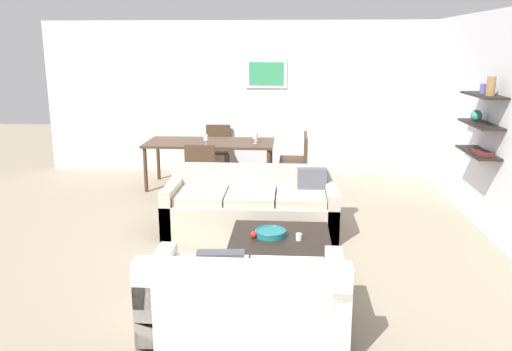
% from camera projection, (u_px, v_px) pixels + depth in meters
% --- Properties ---
extents(ground_plane, '(18.00, 18.00, 0.00)m').
position_uv_depth(ground_plane, '(242.00, 239.00, 6.34)').
color(ground_plane, gray).
extents(back_wall_unit, '(8.40, 0.09, 2.70)m').
position_uv_depth(back_wall_unit, '(276.00, 98.00, 9.41)').
color(back_wall_unit, silver).
rests_on(back_wall_unit, ground).
extents(right_wall_shelf_unit, '(0.34, 8.20, 2.70)m').
position_uv_depth(right_wall_shelf_unit, '(493.00, 124.00, 6.39)').
color(right_wall_shelf_unit, silver).
rests_on(right_wall_shelf_unit, ground).
extents(sofa_beige, '(2.12, 0.90, 0.78)m').
position_uv_depth(sofa_beige, '(252.00, 208.00, 6.59)').
color(sofa_beige, '#B2A893').
rests_on(sofa_beige, ground).
extents(loveseat_white, '(1.57, 0.90, 0.78)m').
position_uv_depth(loveseat_white, '(245.00, 302.00, 4.18)').
color(loveseat_white, silver).
rests_on(loveseat_white, ground).
extents(coffee_table, '(1.02, 1.05, 0.38)m').
position_uv_depth(coffee_table, '(280.00, 255.00, 5.37)').
color(coffee_table, black).
rests_on(coffee_table, ground).
extents(decorative_bowl, '(0.32, 0.32, 0.07)m').
position_uv_depth(decorative_bowl, '(271.00, 233.00, 5.37)').
color(decorative_bowl, '#19666B').
rests_on(decorative_bowl, coffee_table).
extents(candle_jar, '(0.06, 0.06, 0.07)m').
position_uv_depth(candle_jar, '(299.00, 237.00, 5.26)').
color(candle_jar, silver).
rests_on(candle_jar, coffee_table).
extents(apple_on_coffee_table, '(0.07, 0.07, 0.07)m').
position_uv_depth(apple_on_coffee_table, '(254.00, 235.00, 5.32)').
color(apple_on_coffee_table, red).
rests_on(apple_on_coffee_table, coffee_table).
extents(dining_table, '(2.07, 0.93, 0.75)m').
position_uv_depth(dining_table, '(210.00, 145.00, 8.57)').
color(dining_table, '#422D1E').
rests_on(dining_table, ground).
extents(dining_chair_right_far, '(0.44, 0.44, 0.88)m').
position_uv_depth(dining_chair_right_far, '(298.00, 155.00, 8.72)').
color(dining_chair_right_far, '#422D1E').
rests_on(dining_chair_right_far, ground).
extents(dining_chair_right_near, '(0.44, 0.44, 0.88)m').
position_uv_depth(dining_chair_right_near, '(299.00, 160.00, 8.32)').
color(dining_chair_right_near, '#422D1E').
rests_on(dining_chair_right_near, ground).
extents(dining_chair_foot, '(0.44, 0.44, 0.88)m').
position_uv_depth(dining_chair_foot, '(201.00, 169.00, 7.77)').
color(dining_chair_foot, '#422D1E').
rests_on(dining_chair_foot, ground).
extents(dining_chair_head, '(0.44, 0.44, 0.88)m').
position_uv_depth(dining_chair_head, '(218.00, 146.00, 9.46)').
color(dining_chair_head, '#422D1E').
rests_on(dining_chair_head, ground).
extents(wine_glass_right_far, '(0.06, 0.06, 0.16)m').
position_uv_depth(wine_glass_right_far, '(256.00, 134.00, 8.59)').
color(wine_glass_right_far, silver).
rests_on(wine_glass_right_far, dining_table).
extents(wine_glass_foot, '(0.07, 0.07, 0.18)m').
position_uv_depth(wine_glass_foot, '(206.00, 138.00, 8.13)').
color(wine_glass_foot, silver).
rests_on(wine_glass_foot, dining_table).
extents(wine_glass_right_near, '(0.08, 0.08, 0.15)m').
position_uv_depth(wine_glass_right_near, '(255.00, 137.00, 8.37)').
color(wine_glass_right_near, silver).
rests_on(wine_glass_right_near, dining_table).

